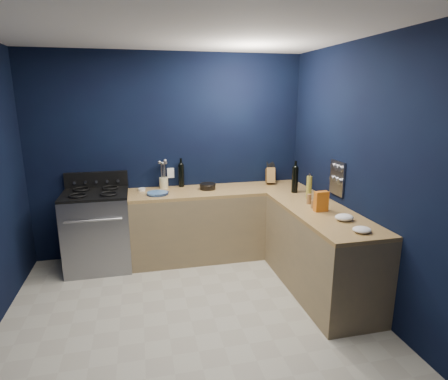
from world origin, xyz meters
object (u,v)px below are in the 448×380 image
object	(u,v)px
utensil_crock	(164,183)
crouton_bag	(321,201)
plate_stack	(157,193)
gas_range	(98,231)
knife_block	(270,176)

from	to	relation	value
utensil_crock	crouton_bag	world-z (taller)	crouton_bag
plate_stack	crouton_bag	distance (m)	1.93
gas_range	crouton_bag	world-z (taller)	crouton_bag
gas_range	plate_stack	world-z (taller)	plate_stack
utensil_crock	crouton_bag	distance (m)	2.04
plate_stack	knife_block	xyz separation A→B (m)	(1.54, 0.26, 0.09)
gas_range	utensil_crock	xyz separation A→B (m)	(0.83, 0.24, 0.51)
gas_range	knife_block	distance (m)	2.34
gas_range	utensil_crock	size ratio (longest dim) A/B	6.57
utensil_crock	plate_stack	bearing A→B (deg)	-107.56
utensil_crock	knife_block	distance (m)	1.44
knife_block	gas_range	bearing A→B (deg)	-161.84
utensil_crock	knife_block	size ratio (longest dim) A/B	0.67
gas_range	crouton_bag	bearing A→B (deg)	-25.75
plate_stack	knife_block	world-z (taller)	knife_block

